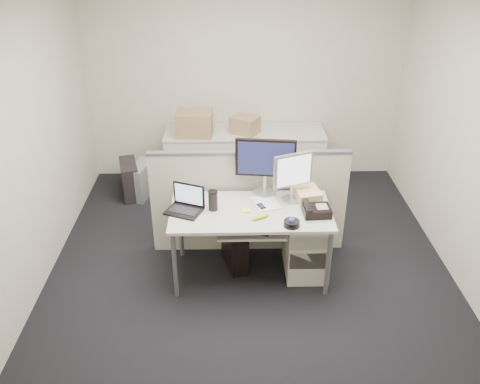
{
  "coord_description": "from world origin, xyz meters",
  "views": [
    {
      "loc": [
        -0.19,
        -4.05,
        3.16
      ],
      "look_at": [
        -0.1,
        0.15,
        0.84
      ],
      "focal_mm": 38.0,
      "sensor_mm": 36.0,
      "label": 1
    }
  ],
  "objects_px": {
    "desk": "(251,216)",
    "laptop": "(183,201)",
    "desk_phone": "(317,211)",
    "monitor_main": "(265,167)"
  },
  "relations": [
    {
      "from": "desk",
      "to": "desk_phone",
      "type": "relative_size",
      "value": 6.09
    },
    {
      "from": "desk",
      "to": "laptop",
      "type": "bearing_deg",
      "value": -178.15
    },
    {
      "from": "desk_phone",
      "to": "monitor_main",
      "type": "bearing_deg",
      "value": 134.25
    },
    {
      "from": "desk",
      "to": "desk_phone",
      "type": "xyz_separation_m",
      "value": [
        0.6,
        -0.09,
        0.1
      ]
    },
    {
      "from": "monitor_main",
      "to": "desk_phone",
      "type": "bearing_deg",
      "value": -35.51
    },
    {
      "from": "desk_phone",
      "to": "laptop",
      "type": "bearing_deg",
      "value": 173.32
    },
    {
      "from": "desk",
      "to": "laptop",
      "type": "xyz_separation_m",
      "value": [
        -0.62,
        -0.02,
        0.18
      ]
    },
    {
      "from": "laptop",
      "to": "desk_phone",
      "type": "height_order",
      "value": "laptop"
    },
    {
      "from": "desk_phone",
      "to": "desk",
      "type": "bearing_deg",
      "value": 168.03
    },
    {
      "from": "monitor_main",
      "to": "desk_phone",
      "type": "relative_size",
      "value": 2.34
    }
  ]
}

